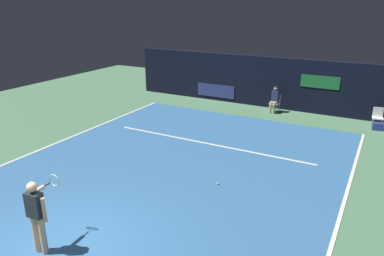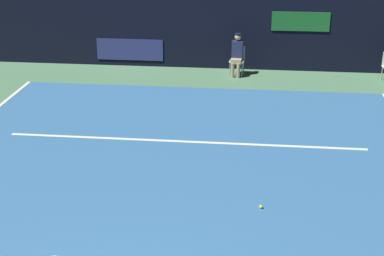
{
  "view_description": "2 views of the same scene",
  "coord_description": "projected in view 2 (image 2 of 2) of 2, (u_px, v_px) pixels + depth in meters",
  "views": [
    {
      "loc": [
        5.76,
        -4.52,
        5.24
      ],
      "look_at": [
        -0.15,
        6.31,
        0.95
      ],
      "focal_mm": 34.1,
      "sensor_mm": 36.0,
      "label": 1
    },
    {
      "loc": [
        1.5,
        -4.71,
        5.27
      ],
      "look_at": [
        0.33,
        5.92,
        0.94
      ],
      "focal_mm": 53.92,
      "sensor_mm": 36.0,
      "label": 2
    }
  ],
  "objects": [
    {
      "name": "line_service",
      "position": [
        184.0,
        142.0,
        13.22
      ],
      "size": [
        8.23,
        0.1,
        0.01
      ],
      "primitive_type": "cube",
      "color": "white",
      "rests_on": "court_surface"
    },
    {
      "name": "back_wall",
      "position": [
        208.0,
        28.0,
        18.53
      ],
      "size": [
        14.6,
        0.33,
        2.6
      ],
      "color": "black",
      "rests_on": "ground"
    },
    {
      "name": "court_surface",
      "position": [
        171.0,
        186.0,
        11.23
      ],
      "size": [
        10.55,
        12.35,
        0.01
      ],
      "primitive_type": "cube",
      "color": "#336699",
      "rests_on": "ground"
    },
    {
      "name": "ground_plane",
      "position": [
        171.0,
        186.0,
        11.23
      ],
      "size": [
        30.18,
        30.18,
        0.0
      ],
      "primitive_type": "plane",
      "color": "#4C7A56"
    },
    {
      "name": "line_judge_on_chair",
      "position": [
        237.0,
        54.0,
        17.86
      ],
      "size": [
        0.48,
        0.56,
        1.32
      ],
      "color": "white",
      "rests_on": "ground"
    },
    {
      "name": "tennis_ball",
      "position": [
        261.0,
        207.0,
        10.39
      ],
      "size": [
        0.07,
        0.07,
        0.07
      ],
      "primitive_type": "sphere",
      "color": "#CCE033",
      "rests_on": "court_surface"
    }
  ]
}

